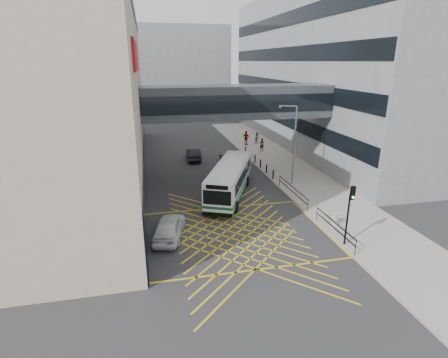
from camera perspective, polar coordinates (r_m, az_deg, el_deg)
ground at (r=24.16m, az=2.05°, el=-8.85°), size 120.00×120.00×0.00m
building_whsmith at (r=38.94m, az=-31.82°, el=11.32°), size 24.17×42.00×16.00m
building_right at (r=53.53m, az=21.88°, el=16.21°), size 24.09×44.00×20.00m
building_far at (r=80.82m, az=-10.38°, el=16.91°), size 28.00×16.00×18.00m
skybridge at (r=33.98m, az=2.11°, el=12.51°), size 20.00×4.10×3.00m
pavement at (r=40.08m, az=9.25°, el=2.41°), size 6.00×54.00×0.16m
box_junction at (r=24.16m, az=2.05°, el=-8.85°), size 12.00×9.00×0.01m
bus at (r=30.07m, az=0.97°, el=-0.02°), size 6.18×10.13×2.82m
car_white at (r=23.61m, az=-8.94°, el=-7.73°), size 3.00×5.05×1.51m
car_dark at (r=41.63m, az=-5.02°, el=4.10°), size 1.99×4.62×1.42m
car_silver at (r=40.38m, az=1.29°, el=3.70°), size 2.51×4.75×1.41m
traffic_light at (r=22.62m, az=19.86°, el=-4.35°), size 0.28×0.46×3.97m
street_lamp at (r=32.57m, az=11.17°, el=6.21°), size 1.61×0.78×7.29m
litter_bin at (r=26.03m, az=17.56°, el=-6.25°), size 0.48×0.48×0.83m
kerb_railings at (r=27.31m, az=13.76°, el=-4.00°), size 0.05×12.54×1.00m
bollards at (r=39.03m, az=5.52°, el=2.94°), size 0.14×10.14×0.90m
pedestrian_a at (r=45.11m, az=6.18°, el=5.58°), size 0.68×0.49×1.66m
pedestrian_b at (r=49.24m, az=5.45°, el=6.66°), size 0.86×0.66×1.56m
pedestrian_c at (r=48.35m, az=3.64°, el=6.70°), size 1.20×1.19×1.93m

